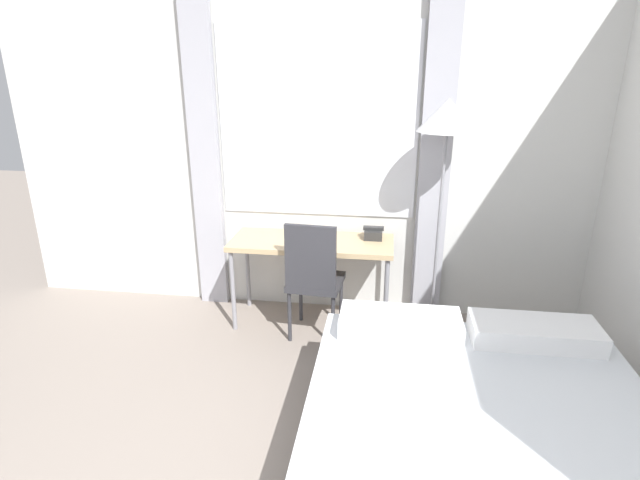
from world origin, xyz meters
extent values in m
cube|color=silver|center=(0.00, 3.03, 1.35)|extent=(5.34, 0.05, 2.70)
cube|color=white|center=(-0.03, 3.00, 1.60)|extent=(1.59, 0.01, 1.50)
cube|color=#B2B2BC|center=(-0.96, 2.96, 1.30)|extent=(0.24, 0.06, 2.60)
cube|color=#B2B2BC|center=(0.90, 2.96, 1.30)|extent=(0.24, 0.06, 2.60)
cube|color=tan|center=(-0.03, 2.70, 0.70)|extent=(1.29, 0.51, 0.04)
cylinder|color=gray|center=(-0.63, 2.48, 0.34)|extent=(0.04, 0.04, 0.68)
cylinder|color=gray|center=(0.57, 2.48, 0.34)|extent=(0.04, 0.04, 0.68)
cylinder|color=gray|center=(-0.63, 2.91, 0.34)|extent=(0.04, 0.04, 0.68)
cylinder|color=gray|center=(0.57, 2.91, 0.34)|extent=(0.04, 0.04, 0.68)
cube|color=#333338|center=(0.03, 2.52, 0.44)|extent=(0.43, 0.43, 0.05)
cube|color=#333338|center=(0.01, 2.34, 0.71)|extent=(0.38, 0.07, 0.49)
cylinder|color=#333338|center=(-0.16, 2.36, 0.21)|extent=(0.03, 0.03, 0.42)
cylinder|color=#333338|center=(0.18, 2.34, 0.21)|extent=(0.03, 0.03, 0.42)
cylinder|color=#333338|center=(-0.13, 2.70, 0.21)|extent=(0.03, 0.03, 0.42)
cylinder|color=#333338|center=(0.21, 2.68, 0.21)|extent=(0.03, 0.03, 0.42)
cube|color=silver|center=(1.06, 0.94, 0.37)|extent=(1.72, 2.04, 0.20)
cube|color=white|center=(0.66, 1.78, 0.54)|extent=(0.74, 0.32, 0.12)
cube|color=white|center=(1.45, 1.78, 0.54)|extent=(0.74, 0.32, 0.12)
cylinder|color=#4C4C51|center=(0.94, 2.71, 0.01)|extent=(0.29, 0.29, 0.03)
cylinder|color=gray|center=(0.94, 2.71, 0.81)|extent=(0.02, 0.02, 1.56)
cone|color=silver|center=(0.94, 2.71, 1.70)|extent=(0.43, 0.43, 0.23)
cube|color=#2D2D2D|center=(0.45, 2.81, 0.76)|extent=(0.14, 0.15, 0.07)
cube|color=#2D2D2D|center=(0.45, 2.81, 0.81)|extent=(0.16, 0.05, 0.02)
cube|color=navy|center=(-0.09, 2.68, 0.73)|extent=(0.22, 0.17, 0.02)
cube|color=white|center=(-0.09, 2.68, 0.74)|extent=(0.20, 0.16, 0.01)
camera|label=1|loc=(0.54, -0.98, 2.05)|focal=28.00mm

